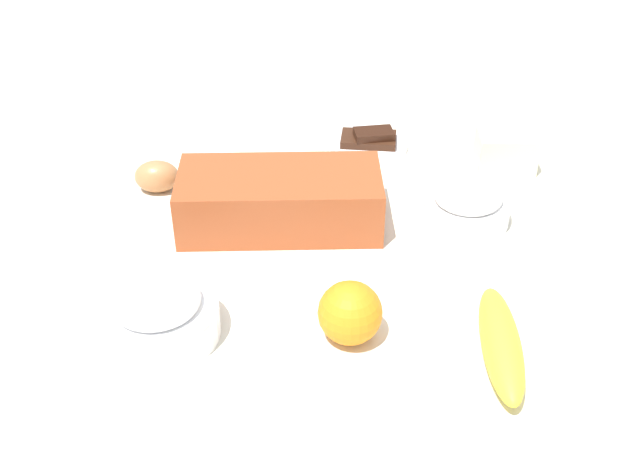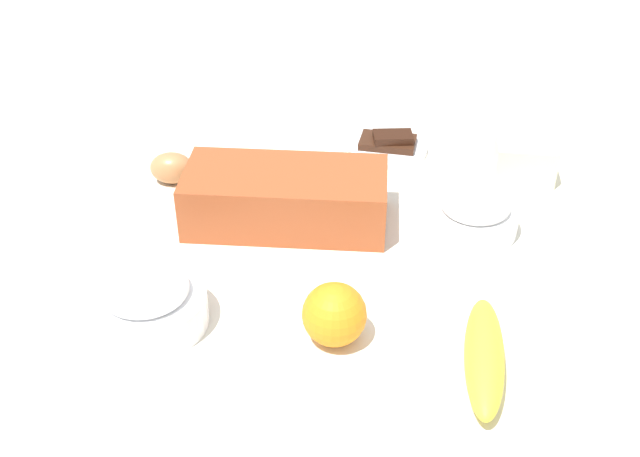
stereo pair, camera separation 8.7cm
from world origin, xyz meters
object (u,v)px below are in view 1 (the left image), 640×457
butter_block (506,151)px  chocolate_plate (369,143)px  loaf_pan (280,199)px  banana (500,343)px  egg_near_butter (157,176)px  sugar_bowl (158,314)px  flour_bowl (467,205)px  orange_fruit (350,313)px

butter_block → chocolate_plate: (-0.21, 0.07, -0.02)m
loaf_pan → banana: bearing=-47.7°
egg_near_butter → chocolate_plate: egg_near_butter is taller
loaf_pan → egg_near_butter: loaf_pan is taller
sugar_bowl → chocolate_plate: (0.27, 0.46, -0.02)m
loaf_pan → egg_near_butter: bearing=152.8°
flour_bowl → egg_near_butter: size_ratio=1.82×
banana → butter_block: 0.44m
orange_fruit → flour_bowl: bearing=54.6°
orange_fruit → butter_block: orange_fruit is taller
flour_bowl → egg_near_butter: (-0.45, 0.09, -0.00)m
flour_bowl → sugar_bowl: 0.46m
loaf_pan → chocolate_plate: (0.14, 0.22, -0.03)m
banana → chocolate_plate: (-0.12, 0.49, -0.01)m
loaf_pan → sugar_bowl: loaf_pan is taller
orange_fruit → loaf_pan: bearing=110.8°
orange_fruit → butter_block: 0.47m
sugar_bowl → egg_near_butter: size_ratio=2.10×
butter_block → flour_bowl: bearing=-118.9°
chocolate_plate → flour_bowl: bearing=-60.2°
loaf_pan → orange_fruit: loaf_pan is taller
sugar_bowl → butter_block: 0.62m
sugar_bowl → banana: (0.39, -0.04, -0.01)m
flour_bowl → orange_fruit: orange_fruit is taller
loaf_pan → flour_bowl: (0.26, 0.01, -0.01)m
banana → chocolate_plate: size_ratio=1.46×
butter_block → chocolate_plate: size_ratio=0.69×
butter_block → egg_near_butter: size_ratio=1.35×
sugar_bowl → banana: bearing=-5.3°
butter_block → orange_fruit: bearing=-123.0°
loaf_pan → butter_block: bearing=23.1°
loaf_pan → banana: loaf_pan is taller
sugar_bowl → egg_near_butter: sugar_bowl is taller
flour_bowl → banana: size_ratio=0.64×
orange_fruit → egg_near_butter: orange_fruit is taller
banana → egg_near_butter: egg_near_butter is taller
egg_near_butter → chocolate_plate: bearing=22.3°
loaf_pan → butter_block: 0.38m
sugar_bowl → orange_fruit: (0.22, -0.00, 0.01)m
banana → orange_fruit: (-0.17, 0.03, 0.02)m
banana → orange_fruit: 0.17m
butter_block → chocolate_plate: bearing=162.8°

